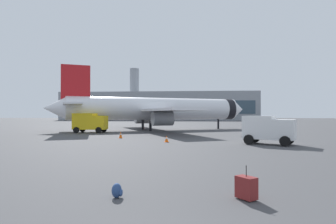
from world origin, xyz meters
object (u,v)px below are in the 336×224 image
Objects in this scene: safety_cone_far at (167,139)px; traveller_backpack at (117,191)px; airplane_at_gate at (156,109)px; cargo_van at (268,129)px; service_truck at (90,122)px; safety_cone_mid at (144,127)px; rolling_suitcase at (246,187)px; safety_cone_near at (121,135)px.

safety_cone_far is 18.55m from traveller_backpack.
cargo_van is (13.00, -21.85, -2.21)m from airplane_at_gate.
airplane_at_gate is at bearing 38.81° from service_truck.
safety_cone_far is at bearing -80.08° from airplane_at_gate.
airplane_at_gate is 40.75× the size of safety_cone_mid.
safety_cone_far is (6.58, -25.00, -0.08)m from safety_cone_mid.
cargo_van is at bearing 72.86° from rolling_suitcase.
rolling_suitcase reaches higher than traveller_backpack.
rolling_suitcase is at bearing -76.06° from safety_cone_mid.
service_truck is at bearing 134.01° from safety_cone_far.
airplane_at_gate is at bearing 120.76° from cargo_van.
service_truck is 10.07× the size of traveller_backpack.
airplane_at_gate reaches higher than safety_cone_near.
cargo_van is 7.28× the size of safety_cone_far.
safety_cone_near is 23.46m from traveller_backpack.
service_truck reaches higher than safety_cone_near.
safety_cone_near is (-15.14, 5.63, -1.08)m from cargo_van.
service_truck is at bearing -117.12° from safety_cone_mid.
safety_cone_far is 1.38× the size of traveller_backpack.
traveller_backpack is at bearing -118.87° from cargo_van.
rolling_suitcase is at bearing -61.85° from service_truck.
cargo_van is 19.60m from traveller_backpack.
rolling_suitcase reaches higher than safety_cone_mid.
traveller_backpack is at bearing -84.79° from airplane_at_gate.
cargo_van is at bearing -59.24° from airplane_at_gate.
service_truck is (-9.09, -7.32, -2.05)m from airplane_at_gate.
cargo_van is 4.39× the size of rolling_suitcase.
safety_cone_near is at bearing 113.65° from rolling_suitcase.
safety_cone_near is 20.82m from safety_cone_mid.
safety_cone_near is 1.14× the size of safety_cone_far.
service_truck is at bearing 146.66° from cargo_van.
airplane_at_gate is at bearing 95.21° from traveller_backpack.
safety_cone_near reaches higher than traveller_backpack.
safety_cone_mid reaches higher than safety_cone_near.
rolling_suitcase is at bearing -107.14° from cargo_van.
cargo_van reaches higher than safety_cone_far.
safety_cone_mid is (-0.87, 20.80, 0.03)m from safety_cone_near.
safety_cone_mid is at bearing 98.57° from traveller_backpack.
safety_cone_mid is (-16.01, 26.43, -1.04)m from cargo_van.
traveller_backpack is at bearing -90.05° from safety_cone_far.
rolling_suitcase is (9.90, -22.61, 0.02)m from safety_cone_near.
traveller_backpack is (-4.21, -0.15, -0.16)m from rolling_suitcase.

